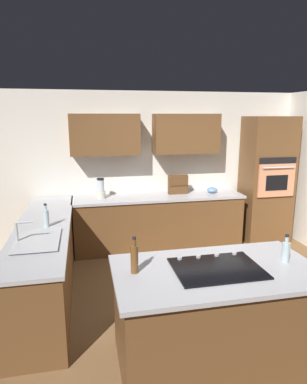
{
  "coord_description": "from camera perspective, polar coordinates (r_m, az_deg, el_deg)",
  "views": [
    {
      "loc": [
        1.31,
        3.56,
        2.2
      ],
      "look_at": [
        0.34,
        -1.02,
        1.13
      ],
      "focal_mm": 31.35,
      "sensor_mm": 36.0,
      "label": 1
    }
  ],
  "objects": [
    {
      "name": "ground_plane",
      "position": [
        4.38,
        7.44,
        -17.39
      ],
      "size": [
        14.0,
        14.0,
        0.0
      ],
      "primitive_type": "plane",
      "color": "brown"
    },
    {
      "name": "wall_back",
      "position": [
        5.79,
        0.55,
        5.35
      ],
      "size": [
        6.0,
        0.44,
        2.6
      ],
      "color": "white",
      "rests_on": "ground"
    },
    {
      "name": "lower_cabinets_back",
      "position": [
        5.7,
        0.9,
        -5.25
      ],
      "size": [
        2.8,
        0.6,
        0.86
      ],
      "primitive_type": "cube",
      "color": "brown",
      "rests_on": "ground"
    },
    {
      "name": "countertop_back",
      "position": [
        5.57,
        0.91,
        -0.85
      ],
      "size": [
        2.84,
        0.64,
        0.04
      ],
      "primitive_type": "cube",
      "color": "#B2B2B7",
      "rests_on": "lower_cabinets_back"
    },
    {
      "name": "lower_cabinets_side",
      "position": [
        4.5,
        -17.81,
        -10.94
      ],
      "size": [
        0.6,
        2.9,
        0.86
      ],
      "primitive_type": "cube",
      "color": "brown",
      "rests_on": "ground"
    },
    {
      "name": "countertop_side",
      "position": [
        4.35,
        -18.21,
        -5.49
      ],
      "size": [
        0.64,
        2.94,
        0.04
      ],
      "primitive_type": "cube",
      "color": "#B2B2B7",
      "rests_on": "lower_cabinets_side"
    },
    {
      "name": "island_base",
      "position": [
        3.27,
        10.38,
        -20.2
      ],
      "size": [
        1.72,
        0.91,
        0.86
      ],
      "primitive_type": "cube",
      "color": "brown",
      "rests_on": "ground"
    },
    {
      "name": "island_top",
      "position": [
        3.05,
        10.73,
        -13.07
      ],
      "size": [
        1.8,
        0.99,
        0.04
      ],
      "primitive_type": "cube",
      "color": "#B2B2B7",
      "rests_on": "island_base"
    },
    {
      "name": "wall_oven",
      "position": [
        6.25,
        18.67,
        2.0
      ],
      "size": [
        0.8,
        0.66,
        2.19
      ],
      "color": "brown",
      "rests_on": "ground"
    },
    {
      "name": "sink_unit",
      "position": [
        3.79,
        -19.29,
        -7.68
      ],
      "size": [
        0.46,
        0.7,
        0.23
      ],
      "color": "#515456",
      "rests_on": "countertop_side"
    },
    {
      "name": "cooktop",
      "position": [
        3.04,
        10.71,
        -12.56
      ],
      "size": [
        0.76,
        0.56,
        0.03
      ],
      "color": "black",
      "rests_on": "island_top"
    },
    {
      "name": "blender",
      "position": [
        5.44,
        -8.96,
        0.39
      ],
      "size": [
        0.15,
        0.15,
        0.33
      ],
      "color": "beige",
      "rests_on": "countertop_back"
    },
    {
      "name": "mixing_bowl",
      "position": [
        5.87,
        9.94,
        0.35
      ],
      "size": [
        0.18,
        0.18,
        0.1
      ],
      "primitive_type": "ellipsoid",
      "color": "#668CB2",
      "rests_on": "countertop_back"
    },
    {
      "name": "spice_rack",
      "position": [
        5.7,
        4.18,
        1.28
      ],
      "size": [
        0.33,
        0.11,
        0.32
      ],
      "color": "brown",
      "rests_on": "countertop_back"
    },
    {
      "name": "dish_soap_bottle",
      "position": [
        4.2,
        -17.81,
        -4.17
      ],
      "size": [
        0.07,
        0.07,
        0.29
      ],
      "color": "silver",
      "rests_on": "countertop_side"
    },
    {
      "name": "oil_bottle",
      "position": [
        2.87,
        -3.27,
        -11.17
      ],
      "size": [
        0.07,
        0.07,
        0.32
      ],
      "color": "brown",
      "rests_on": "island_top"
    },
    {
      "name": "second_bottle",
      "position": [
        3.3,
        21.57,
        -9.36
      ],
      "size": [
        0.07,
        0.07,
        0.26
      ],
      "color": "silver",
      "rests_on": "island_top"
    }
  ]
}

